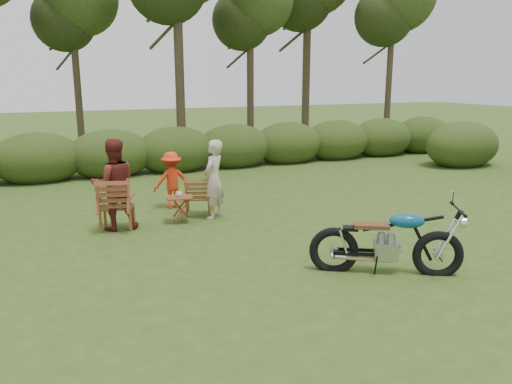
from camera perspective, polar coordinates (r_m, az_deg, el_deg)
name	(u,v)px	position (r m, az deg, el deg)	size (l,w,h in m)	color
ground	(328,266)	(8.01, 8.23, -8.36)	(80.00, 80.00, 0.00)	#2A4617
tree_line	(181,48)	(16.67, -8.58, 16.01)	(22.52, 11.62, 8.14)	#372C1E
motorcycle	(384,272)	(7.94, 14.42, -8.85)	(2.16, 0.82, 1.23)	#0E80B8
lawn_chair_right	(199,214)	(10.87, -6.57, -2.54)	(0.59, 0.59, 0.86)	brown
lawn_chair_left	(118,228)	(10.20, -15.48, -4.00)	(0.71, 0.71, 1.03)	#5D2D17
side_table	(180,209)	(10.26, -8.63, -1.98)	(0.52, 0.44, 0.54)	brown
cup	(179,194)	(10.19, -8.80, -0.23)	(0.13, 0.13, 0.10)	beige
adult_a	(214,218)	(10.58, -4.78, -2.95)	(0.60, 0.40, 1.65)	#B9A898
adult_b	(117,229)	(10.16, -15.61, -4.07)	(0.86, 0.67, 1.77)	maroon
child	(173,208)	(11.50, -9.50, -1.77)	(0.83, 0.47, 1.28)	red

